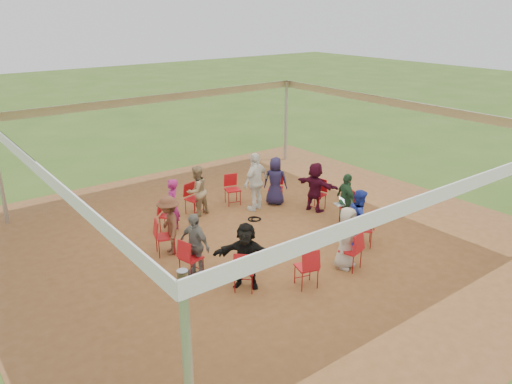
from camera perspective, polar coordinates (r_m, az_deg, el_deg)
ground at (r=12.86m, az=0.81°, el=-5.26°), size 80.00×80.00×0.00m
dirt_patch at (r=12.86m, az=0.81°, el=-5.24°), size 13.00×13.00×0.00m
tent at (r=12.02m, az=0.86°, el=4.97°), size 10.33×10.33×3.00m
chair_0 at (r=13.72m, az=10.62°, el=-1.88°), size 0.54×0.53×0.90m
chair_1 at (r=14.57m, az=6.99°, el=-0.32°), size 0.52×0.51×0.90m
chair_2 at (r=14.98m, az=2.27°, el=0.40°), size 0.61×0.61×0.90m
chair_3 at (r=14.86m, az=-2.69°, el=0.24°), size 0.53×0.54×0.90m
chair_4 at (r=14.25m, az=-7.07°, el=-0.81°), size 0.51×0.52×0.90m
chair_5 at (r=13.25m, az=-9.97°, el=-2.66°), size 0.61×0.61×0.90m
chair_6 at (r=12.07m, az=-10.38°, el=-5.07°), size 0.54×0.53×0.90m
chair_7 at (r=11.02m, az=-7.42°, el=-7.48°), size 0.52×0.51×0.90m
chair_8 at (r=10.46m, az=-1.28°, el=-8.92°), size 0.61×0.61×0.90m
chair_9 at (r=10.62m, az=5.79°, el=-8.55°), size 0.53×0.54×0.90m
chair_10 at (r=11.43m, az=10.73°, el=-6.61°), size 0.51×0.52×0.90m
chair_11 at (r=12.58m, az=12.20°, el=-4.11°), size 0.61×0.61×0.90m
person_seated_0 at (r=13.55m, az=10.26°, el=-0.86°), size 0.66×0.94×1.45m
person_seated_1 at (r=14.38m, az=6.78°, el=0.59°), size 0.80×1.42×1.45m
person_seated_2 at (r=14.77m, az=2.22°, el=1.27°), size 0.77×0.79×1.45m
person_seated_3 at (r=14.07m, az=-6.78°, el=0.14°), size 0.78×0.56×1.45m
person_seated_4 at (r=13.11m, az=-9.55°, el=-1.57°), size 0.62×0.61×1.45m
person_seated_5 at (r=11.97m, az=-9.90°, el=-3.78°), size 0.71×1.03×1.45m
person_seated_6 at (r=10.97m, az=-7.03°, el=-5.97°), size 0.62×0.93×1.45m
person_seated_7 at (r=10.43m, az=-1.17°, el=-7.26°), size 1.29×1.32×1.45m
person_seated_8 at (r=11.36m, az=10.30°, el=-5.18°), size 0.78×0.55×1.45m
person_seated_9 at (r=12.46m, az=11.75°, el=-2.91°), size 0.79×0.78×1.45m
standing_person at (r=14.30m, az=-0.01°, el=1.20°), size 1.10×0.75×1.72m
cable_coil at (r=13.90m, az=-0.12°, el=-3.11°), size 0.39×0.39×0.03m
laptop at (r=13.49m, az=9.63°, el=-1.17°), size 0.31×0.35×0.20m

